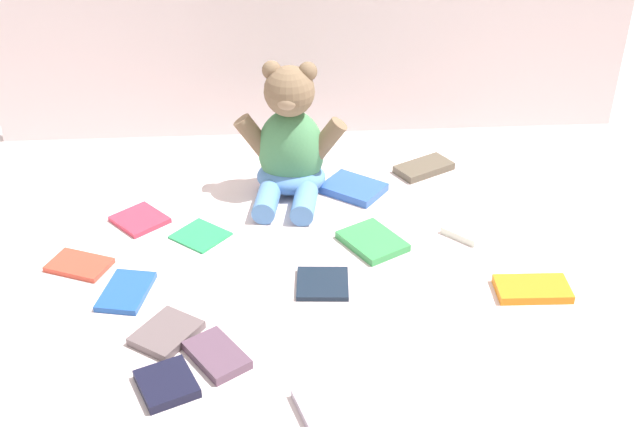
% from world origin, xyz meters
% --- Properties ---
extents(ground_plane, '(3.20, 3.20, 0.00)m').
position_xyz_m(ground_plane, '(0.00, 0.00, 0.00)').
color(ground_plane, silver).
extents(teddy_bear, '(0.25, 0.24, 0.30)m').
position_xyz_m(teddy_bear, '(-0.07, 0.17, 0.11)').
color(teddy_bear, '#4C8C59').
rests_on(teddy_bear, ground_plane).
extents(book_case_0, '(0.14, 0.08, 0.02)m').
position_xyz_m(book_case_0, '(0.37, -0.25, 0.01)').
color(book_case_0, orange).
rests_on(book_case_0, ground_plane).
extents(book_case_1, '(0.10, 0.10, 0.01)m').
position_xyz_m(book_case_1, '(-0.02, -0.20, 0.01)').
color(book_case_1, '#152132').
rests_on(book_case_1, ground_plane).
extents(book_case_2, '(0.10, 0.13, 0.01)m').
position_xyz_m(book_case_2, '(-0.39, -0.20, 0.01)').
color(book_case_2, '#1F4FA5').
rests_on(book_case_2, ground_plane).
extents(book_case_3, '(0.14, 0.14, 0.01)m').
position_xyz_m(book_case_3, '(-0.40, 0.05, 0.01)').
color(book_case_3, '#CC2E46').
rests_on(book_case_3, ground_plane).
extents(book_case_4, '(0.11, 0.12, 0.02)m').
position_xyz_m(book_case_4, '(-0.29, -0.45, 0.01)').
color(book_case_4, black).
rests_on(book_case_4, ground_plane).
extents(book_case_5, '(0.12, 0.13, 0.02)m').
position_xyz_m(book_case_5, '(-0.21, -0.39, 0.01)').
color(book_case_5, '#5A3F53').
rests_on(book_case_5, ground_plane).
extents(book_case_6, '(0.15, 0.13, 0.02)m').
position_xyz_m(book_case_6, '(0.25, 0.24, 0.01)').
color(book_case_6, brown).
rests_on(book_case_6, ground_plane).
extents(book_case_7, '(0.13, 0.13, 0.01)m').
position_xyz_m(book_case_7, '(-0.26, -0.01, 0.00)').
color(book_case_7, '#269E57').
rests_on(book_case_7, ground_plane).
extents(book_case_8, '(0.12, 0.14, 0.02)m').
position_xyz_m(book_case_8, '(-0.03, -0.53, 0.01)').
color(book_case_8, '#9B8EA1').
rests_on(book_case_8, ground_plane).
extents(book_case_9, '(0.14, 0.11, 0.01)m').
position_xyz_m(book_case_9, '(-0.49, -0.11, 0.01)').
color(book_case_9, '#CB402D').
rests_on(book_case_9, ground_plane).
extents(book_case_10, '(0.16, 0.16, 0.02)m').
position_xyz_m(book_case_10, '(0.07, 0.15, 0.01)').
color(book_case_10, '#2D58B1').
rests_on(book_case_10, ground_plane).
extents(book_case_11, '(0.13, 0.14, 0.02)m').
position_xyz_m(book_case_11, '(-0.30, -0.33, 0.01)').
color(book_case_11, '#635356').
rests_on(book_case_11, ground_plane).
extents(book_case_12, '(0.15, 0.15, 0.02)m').
position_xyz_m(book_case_12, '(0.31, -0.02, 0.01)').
color(book_case_12, white).
rests_on(book_case_12, ground_plane).
extents(book_case_13, '(0.15, 0.16, 0.02)m').
position_xyz_m(book_case_13, '(0.09, -0.07, 0.01)').
color(book_case_13, green).
rests_on(book_case_13, ground_plane).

